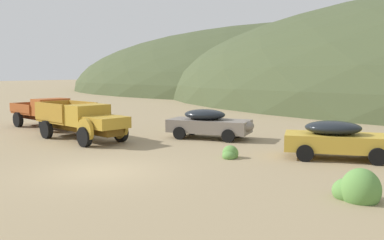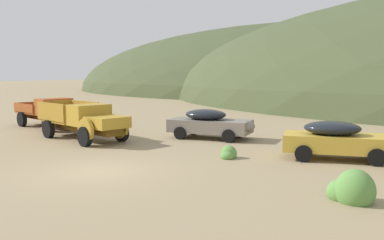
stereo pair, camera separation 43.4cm
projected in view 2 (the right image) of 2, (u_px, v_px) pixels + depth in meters
ground_plane at (97, 172)px, 15.02m from camera, size 300.00×300.00×0.00m
hill_distant at (306, 90)px, 86.20m from camera, size 98.13×81.09×26.24m
truck_oxide_orange at (54, 112)px, 26.75m from camera, size 6.04×3.33×1.89m
truck_mustard at (87, 121)px, 21.82m from camera, size 6.43×3.37×1.91m
car_primer_gray at (212, 123)px, 22.43m from camera, size 4.81×2.62×1.57m
car_faded_yellow at (342, 140)px, 16.97m from camera, size 4.85×2.98×1.57m
bush_lone_scrub at (228, 154)px, 17.37m from camera, size 0.68×0.80×0.67m
bush_front_left at (352, 192)px, 11.50m from camera, size 1.34×1.01×1.19m
bush_between_trucks at (178, 126)px, 26.19m from camera, size 0.96×0.86×0.81m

